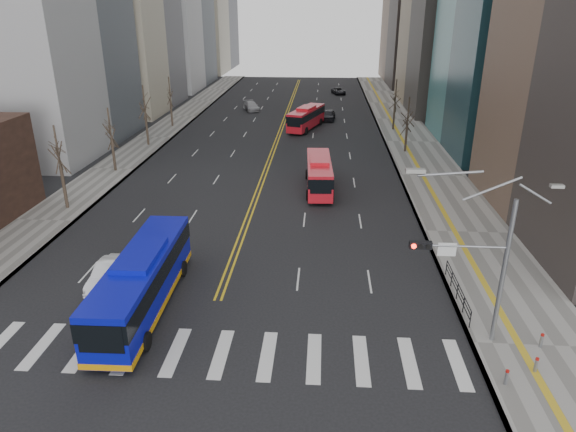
% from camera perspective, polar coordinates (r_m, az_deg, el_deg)
% --- Properties ---
extents(ground, '(220.00, 220.00, 0.00)m').
position_cam_1_polar(ground, '(27.47, -9.93, -14.73)').
color(ground, black).
extents(sidewalk_right, '(7.00, 130.00, 0.15)m').
position_cam_1_polar(sidewalk_right, '(69.13, 13.51, 8.02)').
color(sidewalk_right, slate).
rests_on(sidewalk_right, ground).
extents(sidewalk_left, '(5.00, 130.00, 0.15)m').
position_cam_1_polar(sidewalk_left, '(71.82, -14.61, 8.44)').
color(sidewalk_left, slate).
rests_on(sidewalk_left, ground).
extents(crosswalk, '(26.70, 4.00, 0.01)m').
position_cam_1_polar(crosswalk, '(27.47, -9.93, -14.72)').
color(crosswalk, silver).
rests_on(crosswalk, ground).
extents(centerline, '(0.55, 100.00, 0.01)m').
position_cam_1_polar(centerline, '(78.18, -0.57, 10.18)').
color(centerline, gold).
rests_on(centerline, ground).
extents(signal_mast, '(5.37, 0.37, 9.39)m').
position_cam_1_polar(signal_mast, '(27.02, 20.17, -4.45)').
color(signal_mast, gray).
rests_on(signal_mast, ground).
extents(pedestrian_railing, '(0.06, 6.06, 1.02)m').
position_cam_1_polar(pedestrian_railing, '(32.40, 18.33, -7.68)').
color(pedestrian_railing, black).
rests_on(pedestrian_railing, sidewalk_right).
extents(bollards, '(2.87, 3.17, 0.78)m').
position_cam_1_polar(bollards, '(28.23, 25.16, -14.28)').
color(bollards, gray).
rests_on(bollards, sidewalk_right).
extents(street_trees, '(35.20, 47.20, 7.60)m').
position_cam_1_polar(street_trees, '(58.45, -9.36, 10.63)').
color(street_trees, '#2F241D').
rests_on(street_trees, ground).
extents(blue_bus, '(3.02, 12.37, 3.58)m').
position_cam_1_polar(blue_bus, '(30.79, -15.84, -6.76)').
color(blue_bus, '#0B10AE').
rests_on(blue_bus, ground).
extents(red_bus_near, '(2.82, 9.80, 3.12)m').
position_cam_1_polar(red_bus_near, '(49.18, 3.48, 4.92)').
color(red_bus_near, red).
rests_on(red_bus_near, ground).
extents(red_bus_far, '(5.22, 10.22, 3.20)m').
position_cam_1_polar(red_bus_far, '(74.66, 2.04, 10.99)').
color(red_bus_far, red).
rests_on(red_bus_far, ground).
extents(car_white, '(1.59, 4.51, 1.48)m').
position_cam_1_polar(car_white, '(34.47, -19.20, -6.06)').
color(car_white, white).
rests_on(car_white, ground).
extents(car_dark_mid, '(2.23, 4.74, 1.57)m').
position_cam_1_polar(car_dark_mid, '(81.11, 4.55, 11.12)').
color(car_dark_mid, black).
rests_on(car_dark_mid, ground).
extents(car_silver, '(3.70, 5.46, 1.47)m').
position_cam_1_polar(car_silver, '(88.96, -4.11, 12.09)').
color(car_silver, '#97979C').
rests_on(car_silver, ground).
extents(car_dark_far, '(3.16, 4.92, 1.26)m').
position_cam_1_polar(car_dark_far, '(106.41, 5.63, 13.66)').
color(car_dark_far, black).
rests_on(car_dark_far, ground).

